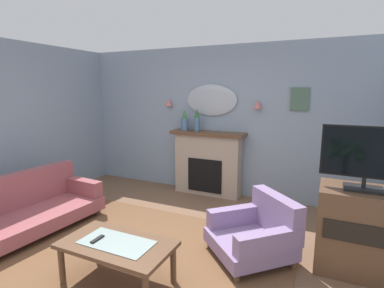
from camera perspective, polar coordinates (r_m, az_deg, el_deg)
name	(u,v)px	position (r m, az deg, el deg)	size (l,w,h in m)	color
floor	(136,270)	(3.58, -10.71, -22.69)	(6.42, 6.25, 0.10)	brown
wall_back	(221,121)	(5.42, 5.52, 4.37)	(6.42, 0.10, 2.66)	#8C9EB2
patterned_rug	(146,256)	(3.69, -8.81, -20.53)	(3.20, 2.40, 0.01)	brown
fireplace	(208,164)	(5.41, 3.01, -3.79)	(1.36, 0.36, 1.16)	tan
mantel_vase_right	(185,122)	(5.43, -1.44, 4.34)	(0.14, 0.14, 0.38)	#4C7093
mantel_vase_centre	(197,120)	(5.32, 0.97, 4.67)	(0.10, 0.10, 0.41)	#4C7093
wall_mirror	(211,100)	(5.38, 3.70, 8.41)	(0.96, 0.06, 0.56)	#B2BCC6
wall_sconce_left	(168,102)	(5.70, -4.55, 8.01)	(0.14, 0.14, 0.14)	#D17066
wall_sconce_right	(258,104)	(5.08, 12.52, 7.50)	(0.14, 0.14, 0.14)	#D17066
framed_picture	(300,99)	(5.03, 20.02, 8.13)	(0.28, 0.03, 0.36)	#4C6B56
coffee_table	(117,248)	(3.13, -14.26, -18.81)	(1.10, 0.60, 0.45)	brown
tv_remote	(97,239)	(3.19, -17.74, -17.08)	(0.04, 0.16, 0.02)	black
floral_couch	(30,207)	(4.69, -28.68, -10.56)	(0.98, 1.77, 0.76)	#934C51
armchair_near_fireplace	(257,232)	(3.59, 12.39, -16.17)	(1.15, 1.15, 0.71)	gray
tv_cabinet	(358,231)	(3.65, 29.36, -14.33)	(0.80, 0.57, 0.90)	brown
tv_flatscreen	(367,157)	(3.40, 30.57, -2.11)	(0.84, 0.24, 0.65)	black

